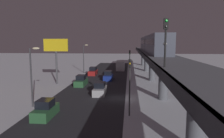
{
  "coord_description": "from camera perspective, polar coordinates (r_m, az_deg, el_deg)",
  "views": [
    {
      "loc": [
        -1.46,
        29.75,
        8.26
      ],
      "look_at": [
        2.2,
        -13.36,
        2.63
      ],
      "focal_mm": 33.13,
      "sensor_mm": 36.0,
      "label": 1
    }
  ],
  "objects": [
    {
      "name": "sedan_blue",
      "position": [
        45.82,
        -1.03,
        -1.96
      ],
      "size": [
        1.8,
        4.77,
        1.97
      ],
      "rotation": [
        0.0,
        0.0,
        3.14
      ],
      "color": "navy",
      "rests_on": "ground_plane"
    },
    {
      "name": "avenue_asphalt",
      "position": [
        31.46,
        -6.47,
        -7.85
      ],
      "size": [
        11.0,
        104.05,
        0.01
      ],
      "primitive_type": "cube",
      "color": "#28282D",
      "rests_on": "ground_plane"
    },
    {
      "name": "sedan_green_2",
      "position": [
        40.29,
        -8.52,
        -3.34
      ],
      "size": [
        1.8,
        4.56,
        1.97
      ],
      "color": "#2D6038",
      "rests_on": "ground_plane"
    },
    {
      "name": "traffic_light_near",
      "position": [
        22.92,
        4.91,
        -2.83
      ],
      "size": [
        0.32,
        0.44,
        6.4
      ],
      "color": "#2D2D2D",
      "rests_on": "ground_plane"
    },
    {
      "name": "box_truck",
      "position": [
        62.08,
        2.38,
        1.02
      ],
      "size": [
        2.4,
        7.4,
        2.8
      ],
      "color": "#2D6038",
      "rests_on": "ground_plane"
    },
    {
      "name": "commercial_billboard",
      "position": [
        41.87,
        -15.21,
        5.2
      ],
      "size": [
        4.8,
        0.36,
        8.9
      ],
      "color": "#4C4C51",
      "rests_on": "ground_plane"
    },
    {
      "name": "ground_plane",
      "position": [
        30.91,
        1.99,
        -8.09
      ],
      "size": [
        240.0,
        240.0,
        0.0
      ],
      "primitive_type": "plane",
      "color": "silver"
    },
    {
      "name": "street_lamp_near",
      "position": [
        27.77,
        -21.07,
        -0.21
      ],
      "size": [
        1.35,
        0.44,
        7.65
      ],
      "color": "#38383D",
      "rests_on": "ground_plane"
    },
    {
      "name": "subway_train",
      "position": [
        47.95,
        10.82,
        6.94
      ],
      "size": [
        2.94,
        36.87,
        3.4
      ],
      "color": "#4C5160",
      "rests_on": "elevated_railway"
    },
    {
      "name": "sedan_green",
      "position": [
        24.52,
        -17.89,
        -10.68
      ],
      "size": [
        1.8,
        4.06,
        1.97
      ],
      "color": "#2D6038",
      "rests_on": "ground_plane"
    },
    {
      "name": "elevated_railway",
      "position": [
        30.28,
        14.0,
        1.66
      ],
      "size": [
        5.0,
        104.05,
        6.19
      ],
      "color": "slate",
      "rests_on": "ground_plane"
    },
    {
      "name": "sedan_red",
      "position": [
        52.95,
        -5.25,
        -0.73
      ],
      "size": [
        1.91,
        4.66,
        1.97
      ],
      "color": "#A51E1E",
      "rests_on": "ground_plane"
    },
    {
      "name": "street_lamp_far",
      "position": [
        56.18,
        -7.63,
        3.84
      ],
      "size": [
        1.35,
        0.44,
        7.65
      ],
      "color": "#38383D",
      "rests_on": "ground_plane"
    },
    {
      "name": "sedan_silver",
      "position": [
        33.06,
        -3.37,
        -5.64
      ],
      "size": [
        1.8,
        4.26,
        1.97
      ],
      "rotation": [
        0.0,
        0.0,
        3.14
      ],
      "color": "#B2B2B7",
      "rests_on": "ground_plane"
    },
    {
      "name": "rail_signal",
      "position": [
        17.61,
        14.59,
        9.31
      ],
      "size": [
        0.36,
        0.41,
        4.0
      ],
      "color": "black",
      "rests_on": "elevated_railway"
    },
    {
      "name": "traffic_light_mid",
      "position": [
        48.16,
        4.9,
        2.55
      ],
      "size": [
        0.32,
        0.44,
        6.4
      ],
      "color": "#2D2D2D",
      "rests_on": "ground_plane"
    }
  ]
}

